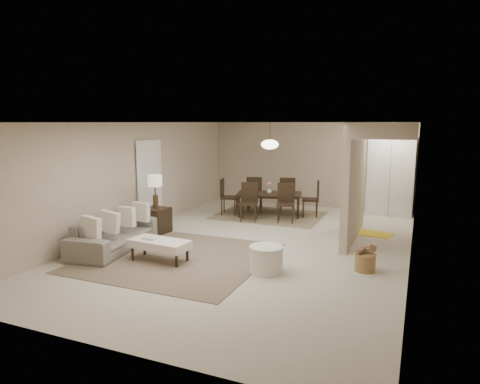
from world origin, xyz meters
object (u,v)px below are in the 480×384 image
at_px(wicker_basket, 365,262).
at_px(dining_table, 269,205).
at_px(pantry_cabinet, 391,176).
at_px(round_pouf, 266,259).
at_px(sofa, 115,233).
at_px(side_table, 156,221).
at_px(ottoman_bench, 160,244).

distance_m(wicker_basket, dining_table, 4.57).
height_order(pantry_cabinet, dining_table, pantry_cabinet).
bearing_deg(wicker_basket, round_pouf, -155.00).
bearing_deg(pantry_cabinet, dining_table, -154.65).
height_order(sofa, side_table, sofa).
bearing_deg(ottoman_bench, round_pouf, 10.72).
relative_size(side_table, dining_table, 0.34).
bearing_deg(sofa, side_table, -10.41).
xyz_separation_m(sofa, ottoman_bench, (1.25, -0.30, -0.00)).
distance_m(round_pouf, dining_table, 4.44).
relative_size(ottoman_bench, wicker_basket, 3.28).
height_order(ottoman_bench, round_pouf, round_pouf).
relative_size(sofa, ottoman_bench, 1.91).
bearing_deg(sofa, ottoman_bench, -111.81).
relative_size(pantry_cabinet, sofa, 0.96).
xyz_separation_m(round_pouf, wicker_basket, (1.53, 0.71, -0.07)).
xyz_separation_m(sofa, dining_table, (1.82, 4.12, -0.02)).
bearing_deg(dining_table, pantry_cabinet, 10.56).
xyz_separation_m(pantry_cabinet, side_table, (-4.75, -4.15, -0.76)).
distance_m(sofa, side_table, 1.38).
height_order(ottoman_bench, dining_table, dining_table).
distance_m(pantry_cabinet, round_pouf, 5.90).
bearing_deg(sofa, pantry_cabinet, -49.29).
relative_size(ottoman_bench, side_table, 1.98).
distance_m(pantry_cabinet, dining_table, 3.38).
relative_size(pantry_cabinet, wicker_basket, 5.99).
bearing_deg(wicker_basket, sofa, -172.59).
height_order(wicker_basket, dining_table, dining_table).
bearing_deg(dining_table, wicker_basket, -64.84).
bearing_deg(side_table, ottoman_bench, -54.42).
bearing_deg(round_pouf, sofa, 178.33).
xyz_separation_m(side_table, wicker_basket, (4.71, -0.76, -0.14)).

